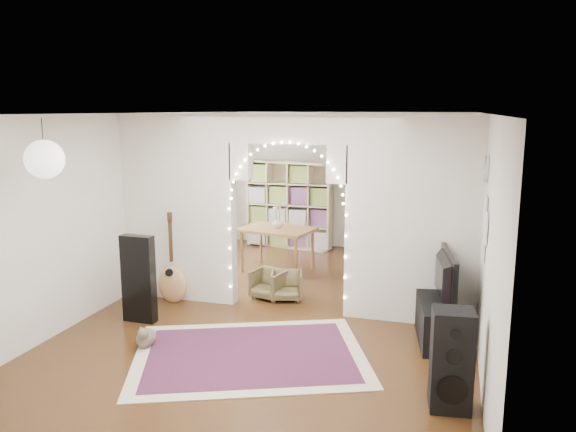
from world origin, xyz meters
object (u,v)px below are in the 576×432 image
(floor_speaker, at_px, (452,360))
(media_console, at_px, (436,322))
(acoustic_guitar, at_px, (172,270))
(bookcase, at_px, (290,204))
(dining_chair_right, at_px, (287,286))
(dining_chair_left, at_px, (269,284))
(dining_table, at_px, (277,232))

(floor_speaker, distance_m, media_console, 1.57)
(acoustic_guitar, bearing_deg, floor_speaker, -51.05)
(bookcase, distance_m, dining_chair_right, 3.33)
(acoustic_guitar, bearing_deg, dining_chair_left, 0.62)
(acoustic_guitar, distance_m, dining_chair_right, 1.68)
(floor_speaker, bearing_deg, dining_chair_right, 126.31)
(bookcase, relative_size, dining_chair_left, 3.74)
(dining_table, bearing_deg, dining_chair_right, -55.85)
(acoustic_guitar, xyz_separation_m, floor_speaker, (3.87, -1.91, -0.01))
(media_console, relative_size, dining_chair_left, 2.15)
(acoustic_guitar, xyz_separation_m, dining_chair_right, (1.54, 0.60, -0.28))
(acoustic_guitar, relative_size, floor_speaker, 1.17)
(media_console, xyz_separation_m, dining_chair_right, (-2.16, 0.97, -0.04))
(bookcase, xyz_separation_m, dining_chair_left, (0.59, -3.15, -0.66))
(floor_speaker, xyz_separation_m, dining_table, (-2.91, 3.90, 0.20))
(dining_table, bearing_deg, media_console, -29.19)
(floor_speaker, distance_m, dining_table, 4.87)
(media_console, bearing_deg, dining_chair_right, 147.14)
(bookcase, relative_size, dining_chair_right, 3.77)
(floor_speaker, bearing_deg, bookcase, 112.88)
(media_console, relative_size, dining_chair_right, 2.16)
(acoustic_guitar, distance_m, media_console, 3.72)
(floor_speaker, distance_m, bookcase, 6.51)
(acoustic_guitar, height_order, dining_table, acoustic_guitar)
(bookcase, bearing_deg, acoustic_guitar, -87.33)
(floor_speaker, xyz_separation_m, media_console, (-0.18, 1.54, -0.23))
(dining_table, bearing_deg, bookcase, 110.96)
(media_console, height_order, dining_chair_left, media_console)
(dining_chair_right, bearing_deg, bookcase, 90.66)
(floor_speaker, relative_size, media_console, 0.96)
(dining_chair_left, bearing_deg, acoustic_guitar, -141.23)
(dining_table, bearing_deg, dining_chair_left, -66.23)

